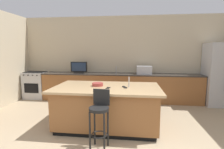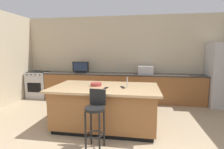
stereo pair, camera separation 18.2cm
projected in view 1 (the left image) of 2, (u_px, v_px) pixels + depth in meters
The scene contains 13 objects.
wall_back at pixel (123, 58), 6.05m from camera, with size 7.49×0.12×2.85m, color beige.
counter_back at pixel (120, 87), 5.82m from camera, with size 5.26×0.62×0.92m.
kitchen_island at pixel (107, 107), 3.79m from camera, with size 2.27×1.30×0.91m.
refrigerator at pixel (220, 74), 5.30m from camera, with size 0.86×0.80×1.91m.
range_oven at pixel (36, 85), 6.17m from camera, with size 0.73×0.63×0.94m.
microwave at pixel (144, 70), 5.64m from camera, with size 0.48×0.36×0.26m, color #B7BABF.
tv_monitor at pixel (79, 68), 5.85m from camera, with size 0.56×0.16×0.39m.
sink_faucet_back at pixel (116, 70), 5.85m from camera, with size 0.02×0.02×0.24m, color #B2B2B7.
sink_faucet_island at pixel (129, 82), 3.66m from camera, with size 0.02×0.02×0.22m, color #B2B2B7.
bar_stool_center at pixel (100, 114), 2.94m from camera, with size 0.34×0.35×1.02m.
fruit_bowl at pixel (98, 84), 3.81m from camera, with size 0.24×0.24×0.07m, color #993833.
cell_phone at pixel (108, 88), 3.59m from camera, with size 0.07×0.15×0.01m, color black.
tv_remote at pixel (125, 87), 3.63m from camera, with size 0.04×0.17×0.02m, color black.
Camera 1 is at (0.35, -1.87, 1.68)m, focal length 27.80 mm.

